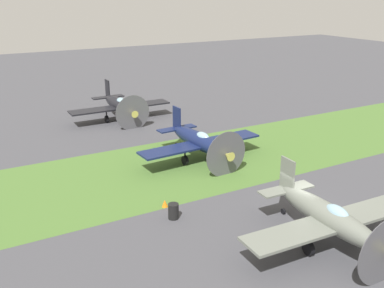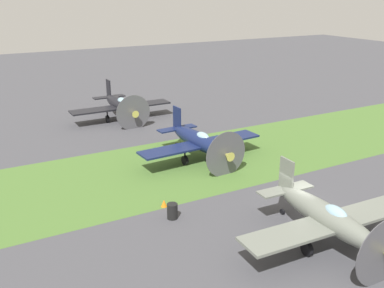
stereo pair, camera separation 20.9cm
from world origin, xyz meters
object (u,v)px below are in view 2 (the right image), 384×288
object	(u,v)px
airplane_lead	(328,218)
airplane_trail	(120,105)
fuel_drum	(172,211)
runway_marker_cone	(164,203)
airplane_wingman	(199,141)

from	to	relation	value
airplane_lead	airplane_trail	bearing A→B (deg)	-85.17
airplane_trail	fuel_drum	xyz separation A→B (m)	(4.36, 20.40, -1.05)
airplane_lead	airplane_trail	distance (m)	26.52
fuel_drum	runway_marker_cone	distance (m)	1.53
airplane_wingman	runway_marker_cone	bearing A→B (deg)	42.03
airplane_trail	airplane_wingman	bearing A→B (deg)	95.93
fuel_drum	airplane_trail	bearing A→B (deg)	-102.06
airplane_trail	runway_marker_cone	xyz separation A→B (m)	(4.18, 18.90, -1.28)
airplane_wingman	runway_marker_cone	xyz separation A→B (m)	(5.63, 5.68, -1.26)
fuel_drum	runway_marker_cone	world-z (taller)	fuel_drum
airplane_wingman	fuel_drum	distance (m)	9.30
airplane_lead	fuel_drum	bearing A→B (deg)	-45.18
airplane_wingman	airplane_lead	bearing A→B (deg)	85.92
airplane_wingman	fuel_drum	size ratio (longest dim) A/B	11.01
fuel_drum	runway_marker_cone	size ratio (longest dim) A/B	2.05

